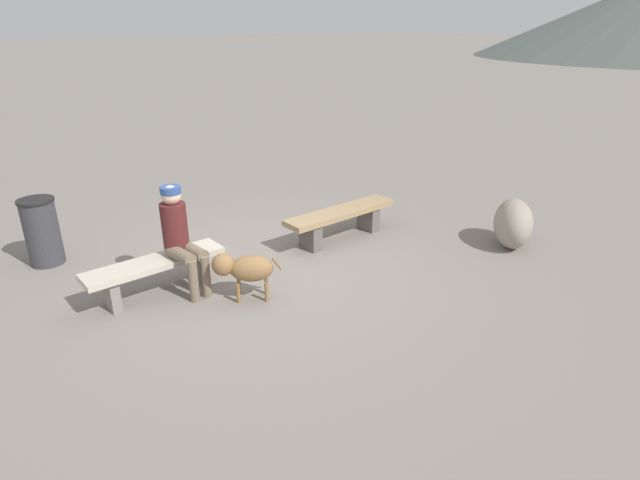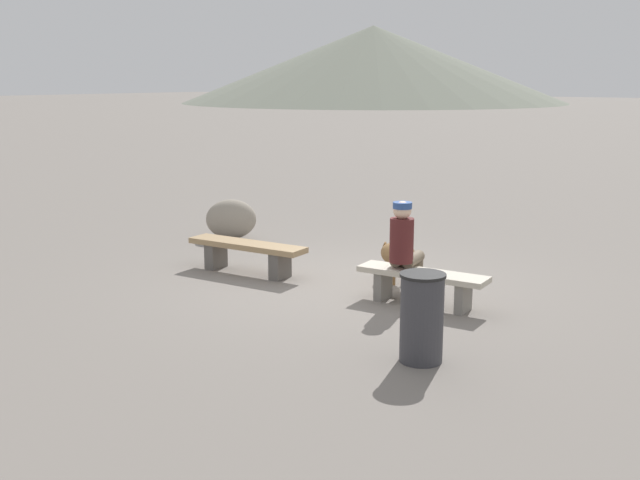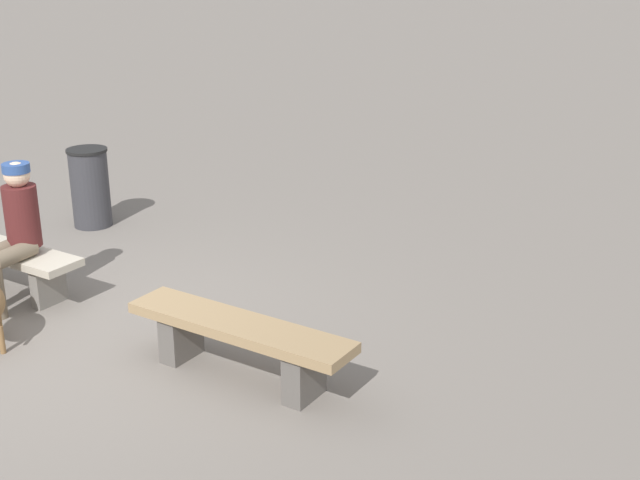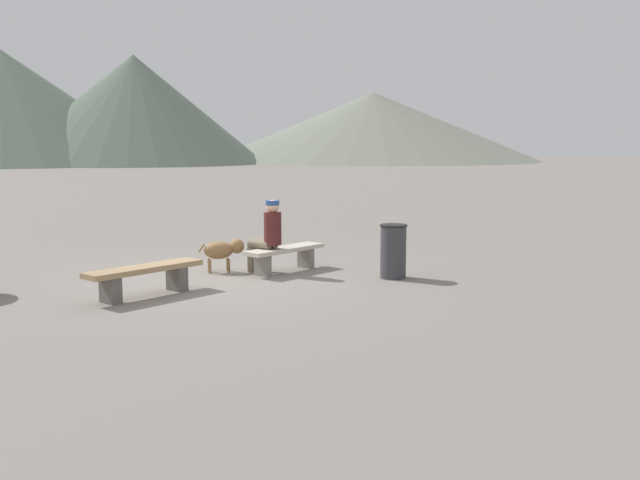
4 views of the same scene
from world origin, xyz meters
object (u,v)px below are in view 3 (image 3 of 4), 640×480
at_px(seated_person, 14,226).
at_px(trash_bin, 90,187).
at_px(bench_right, 7,259).
at_px(bench_left, 239,338).

relative_size(seated_person, trash_bin, 1.42).
distance_m(bench_right, seated_person, 0.50).
bearing_deg(bench_left, bench_right, -2.71).
xyz_separation_m(bench_left, bench_right, (2.73, 0.05, 0.00)).
xyz_separation_m(seated_person, trash_bin, (1.17, -1.74, -0.27)).
relative_size(bench_left, trash_bin, 2.08).
distance_m(bench_left, bench_right, 2.73).
height_order(bench_right, trash_bin, trash_bin).
height_order(seated_person, trash_bin, seated_person).
height_order(bench_left, seated_person, seated_person).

